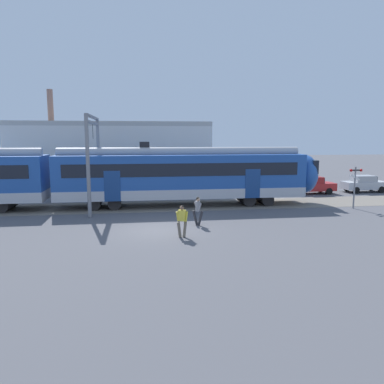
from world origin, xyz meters
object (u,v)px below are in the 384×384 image
at_px(pedestrian_grey, 198,209).
at_px(parked_car_red, 312,185).
at_px(commuter_train, 62,177).
at_px(crossing_signal, 355,181).
at_px(pedestrian_yellow, 182,218).
at_px(parked_car_silver, 364,184).

xyz_separation_m(pedestrian_grey, parked_car_red, (12.05, 10.58, -0.18)).
relative_size(commuter_train, parked_car_red, 9.42).
bearing_deg(crossing_signal, pedestrian_yellow, -155.45).
xyz_separation_m(parked_car_red, parked_car_silver, (5.27, 0.30, 0.00)).
height_order(commuter_train, parked_car_red, commuter_train).
height_order(commuter_train, parked_car_silver, commuter_train).
distance_m(commuter_train, parked_car_red, 21.23).
height_order(pedestrian_yellow, crossing_signal, crossing_signal).
bearing_deg(commuter_train, pedestrian_grey, -36.16).
bearing_deg(parked_car_red, parked_car_silver, 3.24).
distance_m(pedestrian_grey, parked_car_red, 16.03).
distance_m(pedestrian_yellow, parked_car_red, 18.58).
height_order(parked_car_red, parked_car_silver, same).
bearing_deg(crossing_signal, commuter_train, 172.02).
bearing_deg(parked_car_silver, crossing_signal, -126.63).
xyz_separation_m(parked_car_silver, crossing_signal, (-5.50, -7.39, 1.23)).
bearing_deg(pedestrian_grey, crossing_signal, 16.43).
bearing_deg(pedestrian_yellow, crossing_signal, 24.55).
bearing_deg(commuter_train, parked_car_red, 11.49).
relative_size(parked_car_red, crossing_signal, 1.35).
xyz_separation_m(pedestrian_yellow, parked_car_silver, (18.51, 13.34, -0.21)).
height_order(parked_car_silver, crossing_signal, crossing_signal).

